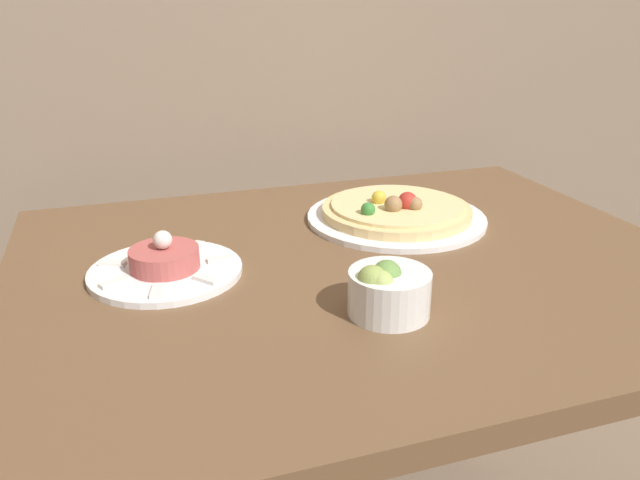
{
  "coord_description": "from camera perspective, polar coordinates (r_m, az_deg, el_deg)",
  "views": [
    {
      "loc": [
        -0.34,
        -0.42,
        1.18
      ],
      "look_at": [
        -0.06,
        0.43,
        0.82
      ],
      "focal_mm": 35.0,
      "sensor_mm": 36.0,
      "label": 1
    }
  ],
  "objects": [
    {
      "name": "dining_table",
      "position": [
        1.05,
        3.33,
        -7.59
      ],
      "size": [
        1.08,
        0.85,
        0.78
      ],
      "color": "brown",
      "rests_on": "ground_plane"
    },
    {
      "name": "tartare_plate",
      "position": [
        0.96,
        -13.97,
        -2.28
      ],
      "size": [
        0.23,
        0.23,
        0.07
      ],
      "color": "white",
      "rests_on": "dining_table"
    },
    {
      "name": "pizza_plate",
      "position": [
        1.17,
        6.99,
        2.52
      ],
      "size": [
        0.33,
        0.33,
        0.06
      ],
      "color": "white",
      "rests_on": "dining_table"
    },
    {
      "name": "small_bowl",
      "position": [
        0.82,
        6.2,
        -4.61
      ],
      "size": [
        0.11,
        0.11,
        0.08
      ],
      "color": "white",
      "rests_on": "dining_table"
    }
  ]
}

